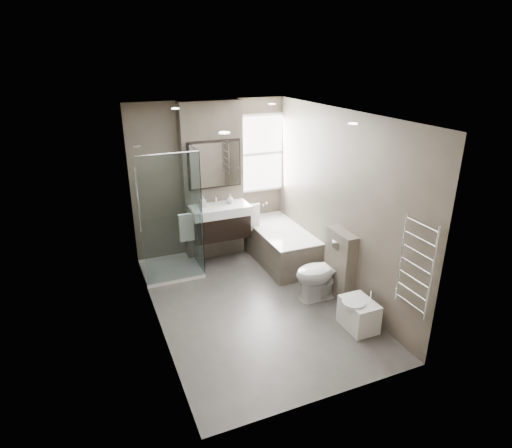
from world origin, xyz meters
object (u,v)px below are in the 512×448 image
vanity (220,221)px  bathtub (280,243)px  bidet (358,314)px  toilet (322,272)px

vanity → bathtub: size_ratio=0.59×
bidet → vanity: bearing=112.6°
toilet → bidet: 0.85m
bathtub → bidet: bathtub is taller
bidet → bathtub: bearing=92.4°
vanity → toilet: vanity is taller
bathtub → vanity: bearing=160.6°
bathtub → toilet: size_ratio=2.00×
bathtub → bidet: 2.12m
toilet → bidet: bearing=3.4°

